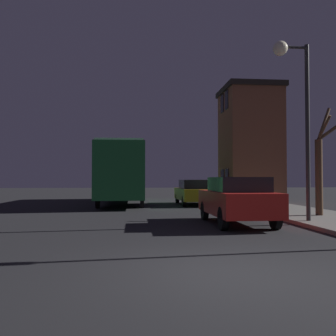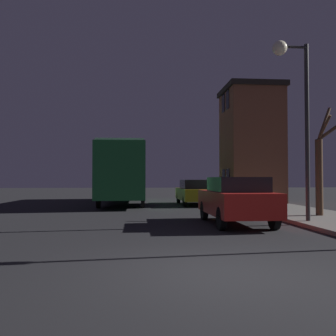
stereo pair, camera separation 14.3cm
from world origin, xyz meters
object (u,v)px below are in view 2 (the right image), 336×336
Objects in this scene: bus at (123,170)px; car_mid_lane at (196,192)px; streetlamp at (293,89)px; bare_tree at (320,168)px; car_near_lane at (236,199)px.

bus is 2.45× the size of car_mid_lane.
streetlamp reaches higher than car_mid_lane.
bare_tree is 0.98× the size of car_near_lane.
streetlamp is 12.94m from bus.
bus is 2.71× the size of car_near_lane.
bare_tree is 8.59m from car_mid_lane.
car_near_lane is 9.37m from car_mid_lane.
car_mid_lane is at bearing 113.91° from bare_tree.
bus is at bearing 128.93° from bare_tree.
streetlamp is 1.39× the size of car_near_lane.
car_near_lane is at bearing 174.14° from streetlamp.
streetlamp is at bearing -5.86° from car_near_lane.
car_near_lane is 0.91× the size of car_mid_lane.
car_near_lane is (-1.89, 0.19, -3.60)m from streetlamp.
bus reaches higher than car_mid_lane.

